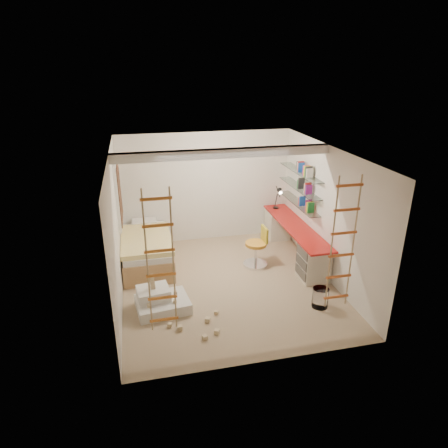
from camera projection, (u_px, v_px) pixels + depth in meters
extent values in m
plane|color=tan|center=(227.00, 284.00, 7.82)|extent=(4.50, 4.50, 0.00)
cube|color=white|center=(224.00, 153.00, 7.15)|extent=(4.00, 0.18, 0.16)
cube|color=white|center=(118.00, 193.00, 8.19)|extent=(0.06, 1.15, 1.35)
cube|color=#4C2D1E|center=(120.00, 192.00, 8.20)|extent=(0.02, 1.00, 1.20)
cylinder|color=white|center=(320.00, 298.00, 7.04)|extent=(0.29, 0.29, 0.36)
cube|color=red|center=(296.00, 226.00, 8.65)|extent=(0.55, 2.80, 0.04)
cube|color=beige|center=(278.00, 224.00, 9.79)|extent=(0.52, 0.55, 0.71)
cube|color=beige|center=(314.00, 263.00, 7.89)|extent=(0.52, 0.55, 0.71)
cube|color=#4C4742|center=(302.00, 252.00, 7.74)|extent=(0.02, 0.50, 0.18)
cube|color=#4C4742|center=(301.00, 262.00, 7.82)|extent=(0.02, 0.50, 0.18)
cube|color=#4C4742|center=(300.00, 272.00, 7.90)|extent=(0.02, 0.50, 0.18)
cube|color=white|center=(298.00, 203.00, 8.79)|extent=(0.25, 1.80, 0.01)
cube|color=white|center=(299.00, 188.00, 8.66)|extent=(0.25, 1.80, 0.01)
cube|color=white|center=(301.00, 172.00, 8.53)|extent=(0.25, 1.80, 0.01)
cube|color=#AD7F51|center=(147.00, 254.00, 8.55)|extent=(1.00, 2.00, 0.45)
cube|color=white|center=(146.00, 242.00, 8.44)|extent=(0.95, 1.95, 0.12)
cube|color=yellow|center=(146.00, 240.00, 8.26)|extent=(1.02, 1.60, 0.10)
cube|color=white|center=(144.00, 223.00, 9.12)|extent=(0.55, 0.35, 0.12)
cylinder|color=black|center=(276.00, 208.00, 9.67)|extent=(0.14, 0.14, 0.02)
cylinder|color=black|center=(276.00, 200.00, 9.60)|extent=(0.02, 0.15, 0.36)
cylinder|color=black|center=(278.00, 192.00, 9.41)|extent=(0.02, 0.27, 0.20)
cone|color=black|center=(280.00, 191.00, 9.29)|extent=(0.12, 0.14, 0.15)
cylinder|color=#FFEABF|center=(281.00, 193.00, 9.26)|extent=(0.08, 0.04, 0.08)
cylinder|color=orange|center=(256.00, 244.00, 8.35)|extent=(0.47, 0.47, 0.06)
cube|color=gold|center=(264.00, 234.00, 8.31)|extent=(0.05, 0.34, 0.32)
cylinder|color=silver|center=(256.00, 254.00, 8.43)|extent=(0.06, 0.06, 0.45)
cylinder|color=silver|center=(255.00, 264.00, 8.53)|extent=(0.53, 0.53, 0.05)
cube|color=silver|center=(163.00, 304.00, 6.99)|extent=(0.97, 0.80, 0.20)
cube|color=silver|center=(153.00, 293.00, 6.95)|extent=(0.60, 0.51, 0.20)
cube|color=#CCB284|center=(153.00, 286.00, 6.90)|extent=(0.09, 0.09, 0.08)
cube|color=#CCB284|center=(152.00, 283.00, 6.87)|extent=(0.08, 0.08, 0.07)
cube|color=#CCB284|center=(152.00, 278.00, 6.84)|extent=(0.07, 0.07, 0.12)
cube|color=#CCB284|center=(175.00, 301.00, 6.85)|extent=(0.06, 0.06, 0.06)
cube|color=#CCB284|center=(175.00, 293.00, 7.09)|extent=(0.06, 0.06, 0.06)
cube|color=#CCB284|center=(149.00, 305.00, 6.73)|extent=(0.06, 0.06, 0.06)
cube|color=#CCB284|center=(217.00, 332.00, 6.38)|extent=(0.07, 0.07, 0.07)
cube|color=#CCB284|center=(216.00, 312.00, 6.87)|extent=(0.07, 0.07, 0.07)
cube|color=#CCB284|center=(205.00, 338.00, 6.25)|extent=(0.07, 0.07, 0.07)
cube|color=#CCB284|center=(208.00, 320.00, 6.67)|extent=(0.07, 0.07, 0.07)
cube|color=#CCB284|center=(180.00, 328.00, 6.46)|extent=(0.07, 0.07, 0.07)
cube|color=#CCB284|center=(170.00, 325.00, 6.55)|extent=(0.07, 0.07, 0.07)
cube|color=#1E722D|center=(299.00, 198.00, 8.75)|extent=(0.14, 0.46, 0.22)
cube|color=yellow|center=(300.00, 183.00, 8.62)|extent=(0.14, 0.46, 0.22)
cube|color=orange|center=(301.00, 167.00, 8.49)|extent=(0.14, 0.70, 0.22)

